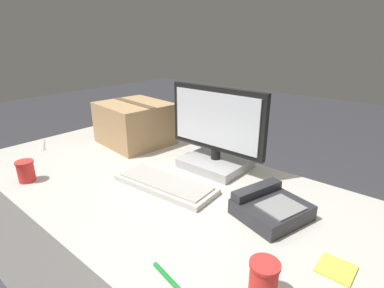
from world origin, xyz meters
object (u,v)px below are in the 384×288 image
(keyboard, at_px, (165,184))
(paper_cup_left, at_px, (26,171))
(spoon, at_px, (44,146))
(sticky_note_pad, at_px, (336,269))
(desk_phone, at_px, (270,207))
(monitor, at_px, (216,137))
(cardboard_box, at_px, (135,123))
(paper_cup_right, at_px, (263,280))
(pen_marker, at_px, (168,278))

(keyboard, height_order, paper_cup_left, paper_cup_left)
(spoon, relative_size, sticky_note_pad, 1.82)
(desk_phone, bearing_deg, monitor, 168.06)
(keyboard, bearing_deg, desk_phone, 7.17)
(cardboard_box, height_order, sticky_note_pad, cardboard_box)
(paper_cup_right, relative_size, sticky_note_pad, 1.12)
(monitor, bearing_deg, pen_marker, -63.49)
(paper_cup_left, relative_size, paper_cup_right, 0.90)
(desk_phone, xyz_separation_m, paper_cup_left, (-0.90, -0.43, 0.01))
(desk_phone, height_order, pen_marker, desk_phone)
(paper_cup_left, relative_size, pen_marker, 0.73)
(paper_cup_right, relative_size, pen_marker, 0.81)
(keyboard, height_order, desk_phone, desk_phone)
(monitor, xyz_separation_m, paper_cup_left, (-0.52, -0.63, -0.10))
(keyboard, height_order, sticky_note_pad, keyboard)
(paper_cup_right, relative_size, cardboard_box, 0.25)
(sticky_note_pad, bearing_deg, cardboard_box, 165.65)
(keyboard, height_order, pen_marker, keyboard)
(monitor, bearing_deg, spoon, -155.83)
(desk_phone, xyz_separation_m, cardboard_box, (-0.92, 0.18, 0.08))
(monitor, relative_size, desk_phone, 1.84)
(paper_cup_left, xyz_separation_m, pen_marker, (0.84, -0.00, -0.04))
(paper_cup_right, xyz_separation_m, cardboard_box, (-1.07, 0.51, 0.06))
(desk_phone, relative_size, paper_cup_right, 2.63)
(paper_cup_left, distance_m, pen_marker, 0.84)
(keyboard, bearing_deg, pen_marker, -48.50)
(keyboard, xyz_separation_m, desk_phone, (0.42, 0.09, 0.02))
(pen_marker, bearing_deg, sticky_note_pad, -124.02)
(paper_cup_right, bearing_deg, keyboard, 157.02)
(monitor, distance_m, paper_cup_left, 0.82)
(monitor, height_order, paper_cup_left, monitor)
(keyboard, distance_m, paper_cup_left, 0.59)
(keyboard, height_order, spoon, keyboard)
(cardboard_box, bearing_deg, pen_marker, -35.37)
(desk_phone, height_order, paper_cup_right, paper_cup_right)
(monitor, height_order, keyboard, monitor)
(keyboard, relative_size, paper_cup_right, 4.38)
(paper_cup_left, relative_size, sticky_note_pad, 1.01)
(spoon, relative_size, pen_marker, 1.32)
(paper_cup_left, xyz_separation_m, cardboard_box, (-0.02, 0.61, 0.07))
(monitor, xyz_separation_m, sticky_note_pad, (0.63, -0.32, -0.14))
(spoon, bearing_deg, monitor, 50.48)
(desk_phone, bearing_deg, paper_cup_left, -138.40)
(monitor, height_order, desk_phone, monitor)
(spoon, bearing_deg, sticky_note_pad, 29.13)
(sticky_note_pad, bearing_deg, spoon, -177.17)
(monitor, height_order, pen_marker, monitor)
(keyboard, bearing_deg, monitor, 77.76)
(keyboard, distance_m, desk_phone, 0.43)
(paper_cup_right, xyz_separation_m, spoon, (-1.40, 0.13, -0.05))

